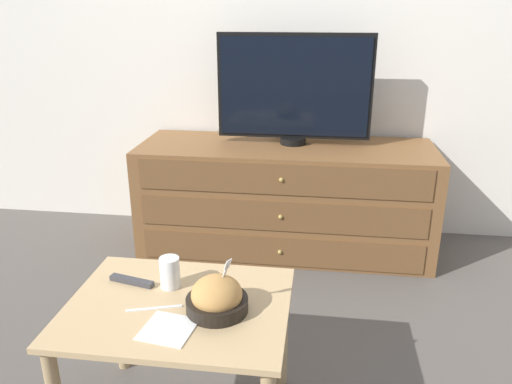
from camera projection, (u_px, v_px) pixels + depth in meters
name	position (u px, v px, depth m)	size (l,w,h in m)	color
ground_plane	(281.00, 224.00, 3.39)	(12.00, 12.00, 0.00)	#56514C
wall_back	(286.00, 22.00, 2.96)	(12.00, 0.05, 2.60)	white
dresser	(285.00, 198.00, 2.98)	(1.70, 0.60, 0.64)	brown
tv	(294.00, 89.00, 2.80)	(0.87, 0.15, 0.62)	black
coffee_table	(179.00, 325.00, 1.65)	(0.72, 0.56, 0.48)	tan
takeout_bowl	(217.00, 298.00, 1.56)	(0.20, 0.20, 0.18)	black
drink_cup	(170.00, 274.00, 1.70)	(0.07, 0.07, 0.11)	white
napkin	(168.00, 329.00, 1.49)	(0.17, 0.17, 0.00)	white
knife	(154.00, 308.00, 1.59)	(0.17, 0.06, 0.01)	white
remote_control	(132.00, 281.00, 1.73)	(0.17, 0.06, 0.02)	#38383D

